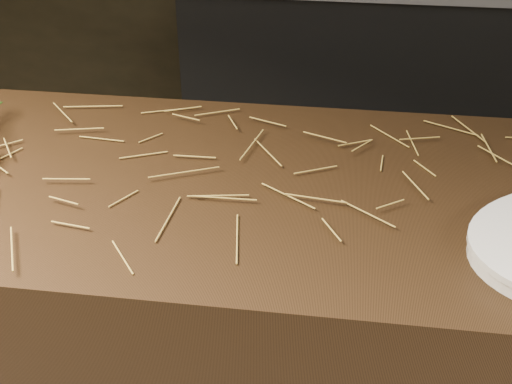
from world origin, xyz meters
The scene contains 3 objects.
main_counter centered at (0.00, 0.30, 0.45)m, with size 2.40×0.70×0.90m, color black.
back_counter centered at (0.30, 2.18, 0.42)m, with size 1.82×0.62×0.84m.
straw_bedding centered at (0.00, 0.30, 0.91)m, with size 1.40×0.60×0.02m, color #AC8E3E, non-canonical shape.
Camera 1 is at (0.09, -0.73, 1.54)m, focal length 45.00 mm.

